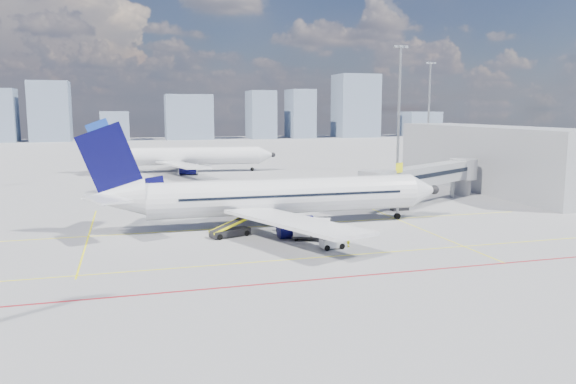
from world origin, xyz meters
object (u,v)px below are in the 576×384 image
(main_aircraft, at_px, (270,197))
(second_aircraft, at_px, (182,156))
(cargo_dolly, at_px, (312,228))
(ramp_worker, at_px, (349,238))
(baggage_tug, at_px, (331,241))
(belt_loader, at_px, (231,230))

(main_aircraft, xyz_separation_m, second_aircraft, (-4.25, 56.38, 0.00))
(cargo_dolly, xyz_separation_m, ramp_worker, (2.41, -3.59, -0.36))
(main_aircraft, bearing_deg, cargo_dolly, -71.52)
(second_aircraft, relative_size, ramp_worker, 23.87)
(baggage_tug, relative_size, cargo_dolly, 0.54)
(belt_loader, bearing_deg, ramp_worker, -55.76)
(main_aircraft, relative_size, ramp_worker, 25.55)
(main_aircraft, bearing_deg, belt_loader, -142.65)
(second_aircraft, height_order, belt_loader, second_aircraft)
(main_aircraft, xyz_separation_m, ramp_worker, (4.74, -10.92, -2.44))
(baggage_tug, bearing_deg, cargo_dolly, 91.43)
(baggage_tug, bearing_deg, ramp_worker, 1.15)
(main_aircraft, xyz_separation_m, cargo_dolly, (2.33, -7.34, -2.08))
(main_aircraft, height_order, second_aircraft, main_aircraft)
(cargo_dolly, relative_size, ramp_worker, 2.65)
(main_aircraft, distance_m, baggage_tug, 11.81)
(second_aircraft, bearing_deg, baggage_tug, -77.51)
(cargo_dolly, bearing_deg, baggage_tug, -59.02)
(main_aircraft, height_order, ramp_worker, main_aircraft)
(cargo_dolly, distance_m, ramp_worker, 4.34)
(baggage_tug, relative_size, belt_loader, 0.38)
(ramp_worker, bearing_deg, baggage_tug, 124.07)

